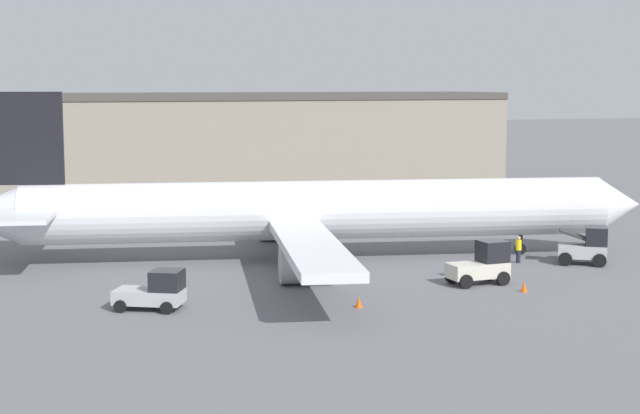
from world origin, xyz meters
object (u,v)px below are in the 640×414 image
object	(u,v)px
safety_cone_near	(359,302)
safety_cone_far	(524,287)
ground_crew_worker	(518,249)
belt_loader_truck	(586,246)
airplane	(305,211)
baggage_tug	(482,264)
pushback_tug	(155,291)

from	to	relation	value
safety_cone_near	safety_cone_far	distance (m)	9.60
safety_cone_far	safety_cone_near	bearing A→B (deg)	-176.83
ground_crew_worker	safety_cone_far	xyz separation A→B (m)	(-4.05, -7.50, -0.61)
belt_loader_truck	safety_cone_near	size ratio (longest dim) A/B	6.22
airplane	safety_cone_far	bearing A→B (deg)	-47.00
baggage_tug	pushback_tug	size ratio (longest dim) A/B	0.91
ground_crew_worker	baggage_tug	distance (m)	7.11
baggage_tug	safety_cone_near	bearing A→B (deg)	-162.27
baggage_tug	pushback_tug	world-z (taller)	baggage_tug
baggage_tug	safety_cone_near	distance (m)	9.09
ground_crew_worker	pushback_tug	size ratio (longest dim) A/B	0.44
ground_crew_worker	safety_cone_far	size ratio (longest dim) A/B	3.01
ground_crew_worker	belt_loader_truck	size ratio (longest dim) A/B	0.48
safety_cone_near	airplane	bearing A→B (deg)	83.12
baggage_tug	belt_loader_truck	world-z (taller)	baggage_tug
pushback_tug	belt_loader_truck	bearing A→B (deg)	34.87
belt_loader_truck	pushback_tug	distance (m)	27.02
baggage_tug	safety_cone_near	size ratio (longest dim) A/B	6.14
ground_crew_worker	safety_cone_near	world-z (taller)	ground_crew_worker
pushback_tug	safety_cone_far	size ratio (longest dim) A/B	6.76
ground_crew_worker	safety_cone_near	size ratio (longest dim) A/B	3.01
baggage_tug	belt_loader_truck	size ratio (longest dim) A/B	0.99
ground_crew_worker	belt_loader_truck	bearing A→B (deg)	157.59
ground_crew_worker	pushback_tug	world-z (taller)	pushback_tug
airplane	ground_crew_worker	world-z (taller)	airplane
pushback_tug	safety_cone_far	xyz separation A→B (m)	(19.12, -2.34, -0.63)
belt_loader_truck	airplane	bearing A→B (deg)	-171.85
pushback_tug	safety_cone_near	distance (m)	9.97
airplane	safety_cone_far	distance (m)	15.41
belt_loader_truck	ground_crew_worker	bearing A→B (deg)	-173.03
safety_cone_near	safety_cone_far	size ratio (longest dim) A/B	1.00
airplane	belt_loader_truck	world-z (taller)	airplane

